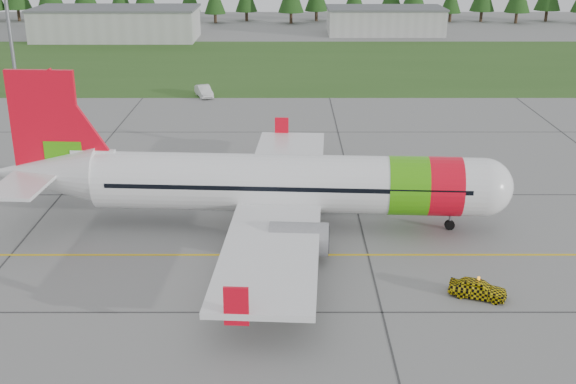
{
  "coord_description": "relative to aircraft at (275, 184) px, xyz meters",
  "views": [
    {
      "loc": [
        4.36,
        -37.74,
        21.6
      ],
      "look_at": [
        4.4,
        10.27,
        3.86
      ],
      "focal_mm": 45.0,
      "sensor_mm": 36.0,
      "label": 1
    }
  ],
  "objects": [
    {
      "name": "ground",
      "position": [
        -3.45,
        -13.33,
        -3.41
      ],
      "size": [
        320.0,
        320.0,
        0.0
      ],
      "primitive_type": "plane",
      "color": "gray",
      "rests_on": "ground"
    },
    {
      "name": "aircraft",
      "position": [
        0.0,
        0.0,
        0.0
      ],
      "size": [
        39.02,
        35.97,
        11.82
      ],
      "rotation": [
        0.0,
        0.0,
        -0.06
      ],
      "color": "white",
      "rests_on": "ground"
    },
    {
      "name": "follow_me_car",
      "position": [
        12.67,
        -11.42,
        -1.64
      ],
      "size": [
        1.63,
        1.75,
        3.53
      ],
      "primitive_type": "imported",
      "rotation": [
        0.0,
        0.0,
        1.21
      ],
      "color": "yellow",
      "rests_on": "ground"
    },
    {
      "name": "service_van",
      "position": [
        -10.32,
        44.43,
        -1.09
      ],
      "size": [
        2.04,
        1.98,
        4.64
      ],
      "primitive_type": "imported",
      "rotation": [
        0.0,
        0.0,
        0.34
      ],
      "color": "silver",
      "rests_on": "ground"
    },
    {
      "name": "grass_strip",
      "position": [
        -3.45,
        68.67,
        -3.39
      ],
      "size": [
        320.0,
        50.0,
        0.03
      ],
      "primitive_type": "cube",
      "color": "#30561E",
      "rests_on": "ground"
    },
    {
      "name": "taxi_guideline",
      "position": [
        -3.45,
        -5.33,
        -3.4
      ],
      "size": [
        120.0,
        0.25,
        0.02
      ],
      "primitive_type": "cube",
      "color": "gold",
      "rests_on": "ground"
    },
    {
      "name": "hangar_west",
      "position": [
        -33.45,
        96.67,
        -0.41
      ],
      "size": [
        32.0,
        14.0,
        6.0
      ],
      "primitive_type": "cube",
      "color": "#A8A8A3",
      "rests_on": "ground"
    },
    {
      "name": "hangar_east",
      "position": [
        21.55,
        104.67,
        -0.81
      ],
      "size": [
        24.0,
        12.0,
        5.2
      ],
      "primitive_type": "cube",
      "color": "#A8A8A3",
      "rests_on": "ground"
    },
    {
      "name": "floodlight_mast",
      "position": [
        -35.45,
        44.67,
        6.59
      ],
      "size": [
        0.5,
        0.5,
        20.0
      ],
      "primitive_type": "cylinder",
      "color": "slate",
      "rests_on": "ground"
    },
    {
      "name": "treeline",
      "position": [
        -3.45,
        124.67,
        1.59
      ],
      "size": [
        160.0,
        8.0,
        10.0
      ],
      "primitive_type": null,
      "color": "#1C3F14",
      "rests_on": "ground"
    }
  ]
}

